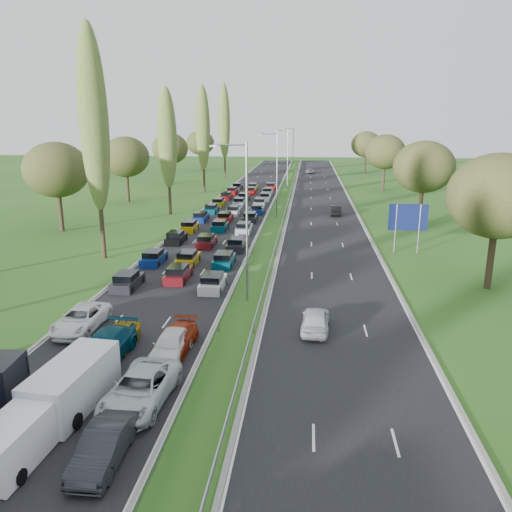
% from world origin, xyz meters
% --- Properties ---
extents(ground, '(260.00, 260.00, 0.00)m').
position_xyz_m(ground, '(4.50, 80.00, 0.00)').
color(ground, '#254E18').
rests_on(ground, ground).
extents(near_carriageway, '(10.50, 215.00, 0.04)m').
position_xyz_m(near_carriageway, '(-2.25, 82.50, 0.00)').
color(near_carriageway, black).
rests_on(near_carriageway, ground).
extents(far_carriageway, '(10.50, 215.00, 0.04)m').
position_xyz_m(far_carriageway, '(11.25, 82.50, 0.00)').
color(far_carriageway, black).
rests_on(far_carriageway, ground).
extents(central_reservation, '(2.36, 215.00, 0.32)m').
position_xyz_m(central_reservation, '(4.50, 82.50, 0.55)').
color(central_reservation, gray).
rests_on(central_reservation, ground).
extents(lamp_columns, '(0.18, 140.18, 12.00)m').
position_xyz_m(lamp_columns, '(4.50, 78.00, 6.00)').
color(lamp_columns, gray).
rests_on(lamp_columns, ground).
extents(poplar_row, '(2.80, 127.80, 22.44)m').
position_xyz_m(poplar_row, '(-11.50, 68.17, 12.39)').
color(poplar_row, '#2D2116').
rests_on(poplar_row, ground).
extents(woodland_left, '(8.00, 166.00, 11.10)m').
position_xyz_m(woodland_left, '(-22.00, 62.63, 7.68)').
color(woodland_left, '#2D2116').
rests_on(woodland_left, ground).
extents(woodland_right, '(8.00, 153.00, 11.10)m').
position_xyz_m(woodland_right, '(24.00, 66.67, 7.68)').
color(woodland_right, '#2D2116').
rests_on(woodland_right, ground).
extents(traffic_queue_fill, '(9.11, 68.67, 0.80)m').
position_xyz_m(traffic_queue_fill, '(-2.22, 77.29, 0.44)').
color(traffic_queue_fill, black).
rests_on(traffic_queue_fill, ground).
extents(near_car_2, '(2.53, 5.37, 1.48)m').
position_xyz_m(near_car_2, '(-5.80, 36.24, 0.76)').
color(near_car_2, white).
rests_on(near_car_2, near_carriageway).
extents(near_car_7, '(2.53, 5.65, 1.61)m').
position_xyz_m(near_car_7, '(-2.44, 32.21, 0.82)').
color(near_car_7, '#05394E').
rests_on(near_car_7, near_carriageway).
extents(near_car_8, '(1.75, 4.13, 1.39)m').
position_xyz_m(near_car_8, '(-2.27, 34.03, 0.72)').
color(near_car_8, '#B78F0C').
rests_on(near_car_8, near_carriageway).
extents(near_car_9, '(1.59, 4.44, 1.46)m').
position_xyz_m(near_car_9, '(1.06, 23.46, 0.75)').
color(near_car_9, black).
rests_on(near_car_9, near_carriageway).
extents(near_car_10, '(3.05, 5.94, 1.60)m').
position_xyz_m(near_car_10, '(1.10, 27.86, 0.82)').
color(near_car_10, silver).
rests_on(near_car_10, near_carriageway).
extents(near_car_11, '(2.16, 4.77, 1.35)m').
position_xyz_m(near_car_11, '(1.27, 33.93, 0.70)').
color(near_car_11, '#982109').
rests_on(near_car_11, near_carriageway).
extents(near_car_12, '(1.98, 4.61, 1.55)m').
position_xyz_m(near_car_12, '(1.22, 33.00, 0.79)').
color(near_car_12, white).
rests_on(near_car_12, near_carriageway).
extents(far_car_0, '(2.07, 4.58, 1.52)m').
position_xyz_m(far_car_0, '(9.69, 37.71, 0.78)').
color(far_car_0, silver).
rests_on(far_car_0, far_carriageway).
extents(far_car_1, '(1.67, 4.38, 1.43)m').
position_xyz_m(far_car_1, '(13.15, 80.99, 0.73)').
color(far_car_1, black).
rests_on(far_car_1, far_carriageway).
extents(far_car_2, '(2.45, 4.87, 1.32)m').
position_xyz_m(far_car_2, '(9.32, 144.32, 0.68)').
color(far_car_2, slate).
rests_on(far_car_2, far_carriageway).
extents(white_van_front, '(1.90, 4.84, 1.94)m').
position_xyz_m(white_van_front, '(-2.41, 23.65, 1.00)').
color(white_van_front, white).
rests_on(white_van_front, near_carriageway).
extents(white_van_rear, '(2.23, 5.67, 2.28)m').
position_xyz_m(white_van_rear, '(-2.03, 27.60, 1.17)').
color(white_van_rear, silver).
rests_on(white_van_rear, near_carriageway).
extents(direction_sign, '(4.00, 0.16, 5.20)m').
position_xyz_m(direction_sign, '(19.40, 59.32, 3.57)').
color(direction_sign, gray).
rests_on(direction_sign, ground).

